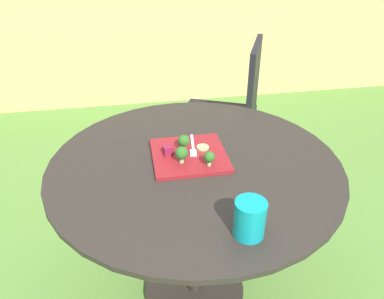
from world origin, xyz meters
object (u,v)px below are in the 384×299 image
at_px(salad_plate, 189,155).
at_px(drinking_glass, 250,220).
at_px(patio_chair, 233,106).
at_px(fork, 193,147).

distance_m(salad_plate, drinking_glass, 0.42).
relative_size(patio_chair, salad_plate, 3.40).
distance_m(salad_plate, fork, 0.04).
xyz_separation_m(patio_chair, drinking_glass, (-0.31, -1.21, 0.23)).
xyz_separation_m(salad_plate, drinking_glass, (0.09, -0.41, 0.04)).
bearing_deg(fork, drinking_glass, -81.26).
bearing_deg(salad_plate, fork, 61.11).
bearing_deg(fork, patio_chair, 63.62).
relative_size(salad_plate, drinking_glass, 2.48).
height_order(salad_plate, drinking_glass, drinking_glass).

